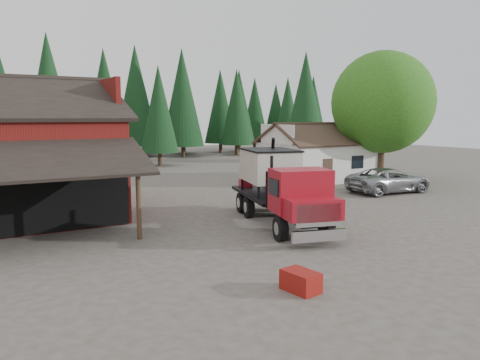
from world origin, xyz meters
TOP-DOWN VIEW (x-y plane):
  - ground at (0.00, 0.00)m, footprint 120.00×120.00m
  - farmhouse at (13.00, 13.00)m, footprint 8.60×6.42m
  - deciduous_tree at (17.01, 9.97)m, footprint 8.00×8.00m
  - conifer_backdrop at (0.00, 42.00)m, footprint 76.00×16.00m
  - near_pine_b at (6.00, 30.00)m, footprint 3.96×3.96m
  - near_pine_c at (22.00, 26.00)m, footprint 4.84×4.84m
  - near_pine_d at (-4.00, 34.00)m, footprint 5.28×5.28m
  - feed_truck at (1.03, 1.39)m, footprint 4.66×9.20m
  - silver_car at (12.90, 5.38)m, footprint 6.16×3.22m
  - equip_box at (-3.47, -6.00)m, footprint 0.84×1.18m

SIDE VIEW (x-z plane):
  - ground at x=0.00m, z-range 0.00..0.00m
  - conifer_backdrop at x=0.00m, z-range -8.00..8.00m
  - equip_box at x=-3.47m, z-range 0.00..0.60m
  - silver_car at x=12.90m, z-range 0.00..1.66m
  - farmhouse at x=13.00m, z-range -0.66..3.99m
  - feed_truck at x=1.03m, z-range -0.13..3.89m
  - near_pine_b at x=6.00m, z-range 0.69..11.09m
  - deciduous_tree at x=17.01m, z-range 0.81..11.01m
  - near_pine_c at x=22.00m, z-range 0.69..13.09m
  - near_pine_d at x=-4.00m, z-range 0.69..14.09m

